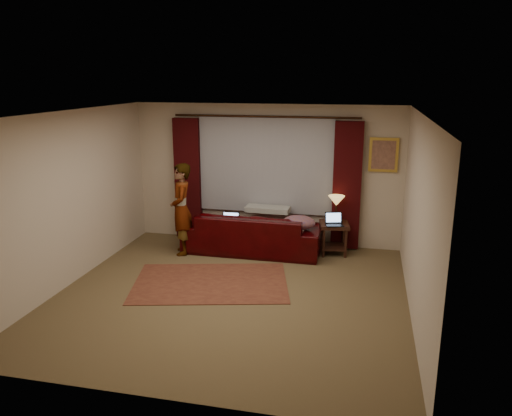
{
  "coord_description": "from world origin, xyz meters",
  "views": [
    {
      "loc": [
        1.82,
        -6.46,
        3.08
      ],
      "look_at": [
        0.1,
        1.2,
        1.0
      ],
      "focal_mm": 35.0,
      "sensor_mm": 36.0,
      "label": 1
    }
  ],
  "objects_px": {
    "sofa": "(253,225)",
    "person": "(181,209)",
    "laptop_table": "(335,219)",
    "end_table": "(334,238)",
    "laptop_sofa": "(230,220)",
    "tiffany_lamp": "(336,209)"
  },
  "relations": [
    {
      "from": "end_table",
      "to": "person",
      "type": "xyz_separation_m",
      "value": [
        -2.64,
        -0.55,
        0.53
      ]
    },
    {
      "from": "end_table",
      "to": "laptop_table",
      "type": "bearing_deg",
      "value": -84.92
    },
    {
      "from": "tiffany_lamp",
      "to": "person",
      "type": "height_order",
      "value": "person"
    },
    {
      "from": "laptop_table",
      "to": "person",
      "type": "relative_size",
      "value": 0.2
    },
    {
      "from": "laptop_sofa",
      "to": "tiffany_lamp",
      "type": "relative_size",
      "value": 0.72
    },
    {
      "from": "sofa",
      "to": "laptop_table",
      "type": "bearing_deg",
      "value": -178.77
    },
    {
      "from": "person",
      "to": "end_table",
      "type": "bearing_deg",
      "value": 80.07
    },
    {
      "from": "sofa",
      "to": "person",
      "type": "height_order",
      "value": "person"
    },
    {
      "from": "laptop_sofa",
      "to": "end_table",
      "type": "distance_m",
      "value": 1.88
    },
    {
      "from": "laptop_table",
      "to": "tiffany_lamp",
      "type": "bearing_deg",
      "value": 74.51
    },
    {
      "from": "end_table",
      "to": "laptop_table",
      "type": "relative_size",
      "value": 1.79
    },
    {
      "from": "sofa",
      "to": "tiffany_lamp",
      "type": "distance_m",
      "value": 1.51
    },
    {
      "from": "sofa",
      "to": "person",
      "type": "distance_m",
      "value": 1.3
    },
    {
      "from": "laptop_table",
      "to": "end_table",
      "type": "bearing_deg",
      "value": 79.87
    },
    {
      "from": "sofa",
      "to": "laptop_table",
      "type": "xyz_separation_m",
      "value": [
        1.45,
        0.03,
        0.19
      ]
    },
    {
      "from": "laptop_sofa",
      "to": "laptop_table",
      "type": "bearing_deg",
      "value": 3.6
    },
    {
      "from": "person",
      "to": "laptop_table",
      "type": "bearing_deg",
      "value": 76.8
    },
    {
      "from": "tiffany_lamp",
      "to": "laptop_table",
      "type": "height_order",
      "value": "tiffany_lamp"
    },
    {
      "from": "tiffany_lamp",
      "to": "laptop_sofa",
      "type": "bearing_deg",
      "value": -166.93
    },
    {
      "from": "end_table",
      "to": "sofa",
      "type": "bearing_deg",
      "value": -172.93
    },
    {
      "from": "tiffany_lamp",
      "to": "end_table",
      "type": "bearing_deg",
      "value": -98.49
    },
    {
      "from": "laptop_sofa",
      "to": "tiffany_lamp",
      "type": "height_order",
      "value": "tiffany_lamp"
    }
  ]
}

